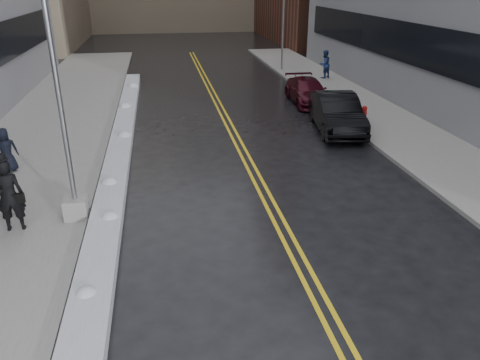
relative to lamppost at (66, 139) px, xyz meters
name	(u,v)px	position (x,y,z in m)	size (l,w,h in m)	color
ground	(197,247)	(3.30, -2.00, -2.53)	(160.00, 160.00, 0.00)	black
sidewalk_west	(46,138)	(-2.45, 8.00, -2.46)	(5.50, 50.00, 0.15)	gray
sidewalk_east	(382,121)	(13.30, 8.00, -2.46)	(4.00, 50.00, 0.15)	gray
lane_line_left	(229,130)	(5.65, 8.00, -2.53)	(0.12, 50.00, 0.01)	gold
lane_line_right	(235,130)	(5.95, 8.00, -2.53)	(0.12, 50.00, 0.01)	gold
snow_ridge	(120,147)	(0.85, 6.00, -2.36)	(0.90, 30.00, 0.34)	silver
lamppost	(66,139)	(0.00, 0.00, 0.00)	(0.65, 0.65, 7.62)	gray
fire_hydrant	(364,113)	(12.30, 8.00, -1.98)	(0.26, 0.26, 0.73)	maroon
traffic_signal	(283,24)	(11.80, 22.00, 0.87)	(0.16, 0.20, 6.00)	gray
pedestrian_fedora	(9,195)	(-1.58, -0.45, -1.36)	(0.75, 0.49, 2.05)	black
pedestrian_b	(5,185)	(-2.01, 0.66, -1.52)	(0.84, 0.66, 1.73)	black
pedestrian_c	(6,150)	(-2.91, 4.06, -1.58)	(0.78, 0.51, 1.60)	black
pedestrian_east	(325,64)	(13.87, 18.40, -1.45)	(0.91, 0.71, 1.87)	navy
car_black	(337,113)	(10.55, 7.14, -1.69)	(1.79, 5.15, 1.70)	black
car_maroon	(308,91)	(10.80, 12.34, -1.86)	(1.90, 4.66, 1.35)	#370813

